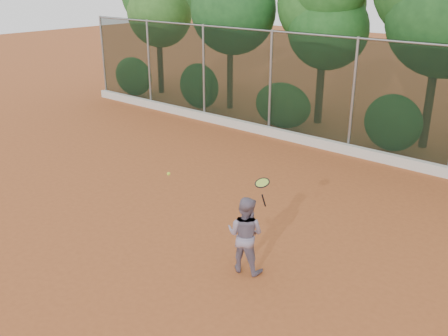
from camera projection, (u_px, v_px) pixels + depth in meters
The scene contains 7 objects.
ground at pixel (194, 236), 10.50m from camera, with size 80.00×80.00×0.00m, color #A25126.
concrete_curb at pixel (345, 149), 15.32m from camera, with size 24.00×0.20×0.30m, color silver.
tennis_player at pixel (245, 234), 9.07m from camera, with size 0.71×0.56×1.47m, color gray.
chainlink_fence at pixel (353, 93), 14.84m from camera, with size 24.09×0.09×3.50m.
foliage_backdrop at pixel (374, 0), 15.66m from camera, with size 23.70×3.63×7.55m.
tennis_racket at pixel (262, 185), 8.42m from camera, with size 0.28×0.27×0.54m.
tennis_ball_in_flight at pixel (169, 174), 9.27m from camera, with size 0.07×0.07×0.07m.
Camera 1 is at (6.44, -6.70, 5.15)m, focal length 40.00 mm.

